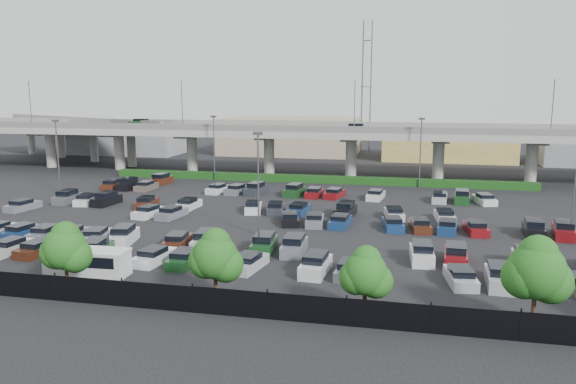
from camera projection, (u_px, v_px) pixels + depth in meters
The scene contains 11 objects.
ground at pixel (277, 218), 63.70m from camera, with size 280.00×280.00×0.00m, color black.
overpass at pixel (320, 134), 93.24m from camera, with size 150.00×13.00×15.80m.
on_ramp at pixel (78, 127), 114.72m from camera, with size 50.93×30.13×8.80m.
hedge at pixel (314, 179), 87.63m from camera, with size 66.00×1.60×1.10m, color #143E12.
fence at pixel (178, 298), 36.63m from camera, with size 70.00×0.10×2.00m.
tree_row at pixel (196, 254), 37.42m from camera, with size 65.07×3.66×5.94m.
shuttle_bus at pixel (87, 261), 43.78m from camera, with size 6.62×2.51×2.10m.
parked_cars at pixel (245, 221), 59.55m from camera, with size 62.94×41.64×1.67m.
light_poles at pixel (247, 160), 65.36m from camera, with size 66.90×48.38×10.30m.
distant_buildings at pixel (400, 140), 119.86m from camera, with size 138.00×24.00×9.00m.
comm_tower at pixel (366, 84), 131.19m from camera, with size 2.40×2.40×30.00m.
Camera 1 is at (14.38, -60.46, 14.33)m, focal length 35.00 mm.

